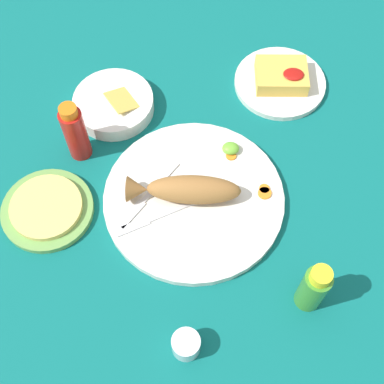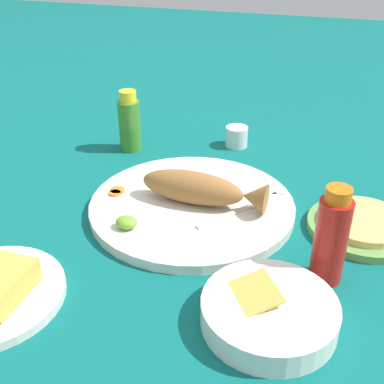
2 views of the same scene
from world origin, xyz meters
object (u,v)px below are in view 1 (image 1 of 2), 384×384
(hot_sauce_bottle_green, at_px, (312,288))
(main_plate, at_px, (192,199))
(fried_fish, at_px, (184,189))
(tortilla_plate, at_px, (46,210))
(guacamole_bowl, at_px, (112,104))
(fork_far, at_px, (144,198))
(salt_cup, at_px, (184,345))
(fork_near, at_px, (151,218))
(side_plate_fries, at_px, (278,83))
(hot_sauce_bottle_red, at_px, (73,132))

(hot_sauce_bottle_green, bearing_deg, main_plate, 135.85)
(fried_fish, height_order, tortilla_plate, fried_fish)
(hot_sauce_bottle_green, height_order, guacamole_bowl, hot_sauce_bottle_green)
(fork_far, bearing_deg, salt_cup, 53.02)
(fried_fish, distance_m, fork_near, 0.09)
(side_plate_fries, xyz_separation_m, guacamole_bowl, (-0.38, -0.07, 0.01))
(salt_cup, xyz_separation_m, tortilla_plate, (-0.29, 0.27, -0.01))
(fork_far, xyz_separation_m, tortilla_plate, (-0.20, -0.02, -0.01))
(fork_near, height_order, salt_cup, salt_cup)
(hot_sauce_bottle_red, bearing_deg, fork_near, -45.92)
(salt_cup, height_order, side_plate_fries, salt_cup)
(fried_fish, distance_m, hot_sauce_bottle_green, 0.31)
(fork_far, relative_size, guacamole_bowl, 0.87)
(fried_fish, xyz_separation_m, tortilla_plate, (-0.28, -0.03, -0.04))
(fork_far, bearing_deg, hot_sauce_bottle_green, 93.75)
(fried_fish, distance_m, fork_far, 0.09)
(hot_sauce_bottle_green, height_order, salt_cup, hot_sauce_bottle_green)
(hot_sauce_bottle_green, distance_m, guacamole_bowl, 0.59)
(hot_sauce_bottle_red, xyz_separation_m, side_plate_fries, (0.44, 0.19, -0.07))
(main_plate, xyz_separation_m, fork_near, (-0.08, -0.05, 0.01))
(main_plate, distance_m, fork_far, 0.10)
(fried_fish, xyz_separation_m, hot_sauce_bottle_red, (-0.23, 0.12, 0.03))
(fork_near, bearing_deg, guacamole_bowl, -95.46)
(guacamole_bowl, bearing_deg, fried_fish, -55.00)
(hot_sauce_bottle_red, relative_size, salt_cup, 2.99)
(hot_sauce_bottle_green, bearing_deg, hot_sauce_bottle_red, 144.53)
(fork_far, xyz_separation_m, salt_cup, (0.09, -0.29, 0.00))
(hot_sauce_bottle_red, xyz_separation_m, guacamole_bowl, (0.06, 0.12, -0.05))
(hot_sauce_bottle_red, bearing_deg, main_plate, -25.97)
(salt_cup, distance_m, guacamole_bowl, 0.56)
(fried_fish, xyz_separation_m, hot_sauce_bottle_green, (0.23, -0.21, 0.02))
(salt_cup, distance_m, side_plate_fries, 0.64)
(main_plate, bearing_deg, side_plate_fries, 57.27)
(hot_sauce_bottle_red, distance_m, guacamole_bowl, 0.14)
(guacamole_bowl, bearing_deg, side_plate_fries, 11.10)
(fried_fish, relative_size, guacamole_bowl, 1.27)
(hot_sauce_bottle_red, height_order, guacamole_bowl, hot_sauce_bottle_red)
(fried_fish, bearing_deg, side_plate_fries, 56.82)
(main_plate, height_order, fried_fish, fried_fish)
(fork_far, xyz_separation_m, side_plate_fries, (0.30, 0.32, -0.01))
(fried_fish, height_order, guacamole_bowl, fried_fish)
(fried_fish, relative_size, hot_sauce_bottle_green, 1.66)
(main_plate, distance_m, side_plate_fries, 0.37)
(hot_sauce_bottle_red, distance_m, salt_cup, 0.48)
(fork_near, distance_m, hot_sauce_bottle_red, 0.24)
(main_plate, distance_m, tortilla_plate, 0.30)
(fork_far, height_order, hot_sauce_bottle_red, hot_sauce_bottle_red)
(guacamole_bowl, bearing_deg, fork_far, -70.89)
(fried_fish, height_order, salt_cup, fried_fish)
(hot_sauce_bottle_red, bearing_deg, fork_far, -40.31)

